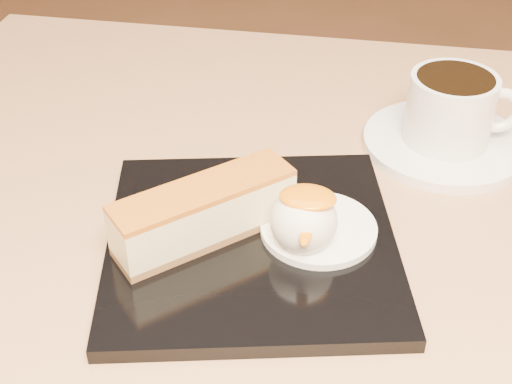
% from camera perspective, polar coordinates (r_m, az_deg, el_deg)
% --- Properties ---
extents(table, '(0.80, 0.80, 0.72)m').
position_cam_1_polar(table, '(0.67, 0.25, -14.69)').
color(table, black).
rests_on(table, ground).
extents(dessert_plate, '(0.26, 0.26, 0.01)m').
position_cam_1_polar(dessert_plate, '(0.55, -0.37, -4.06)').
color(dessert_plate, black).
rests_on(dessert_plate, table).
extents(cheesecake, '(0.13, 0.12, 0.05)m').
position_cam_1_polar(cheesecake, '(0.54, -4.16, -1.62)').
color(cheesecake, brown).
rests_on(cheesecake, dessert_plate).
extents(cream_smear, '(0.09, 0.09, 0.01)m').
position_cam_1_polar(cream_smear, '(0.55, 5.03, -2.93)').
color(cream_smear, white).
rests_on(cream_smear, dessert_plate).
extents(ice_cream_scoop, '(0.05, 0.05, 0.05)m').
position_cam_1_polar(ice_cream_scoop, '(0.52, 3.83, -2.33)').
color(ice_cream_scoop, white).
rests_on(ice_cream_scoop, cream_smear).
extents(mango_sauce, '(0.04, 0.03, 0.01)m').
position_cam_1_polar(mango_sauce, '(0.51, 4.17, -0.43)').
color(mango_sauce, orange).
rests_on(mango_sauce, ice_cream_scoop).
extents(mint_sprig, '(0.03, 0.02, 0.00)m').
position_cam_1_polar(mint_sprig, '(0.57, 2.38, -0.76)').
color(mint_sprig, green).
rests_on(mint_sprig, cream_smear).
extents(saucer, '(0.15, 0.15, 0.01)m').
position_cam_1_polar(saucer, '(0.69, 14.80, 3.78)').
color(saucer, white).
rests_on(saucer, table).
extents(coffee_cup, '(0.11, 0.08, 0.06)m').
position_cam_1_polar(coffee_cup, '(0.67, 15.46, 6.51)').
color(coffee_cup, white).
rests_on(coffee_cup, saucer).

